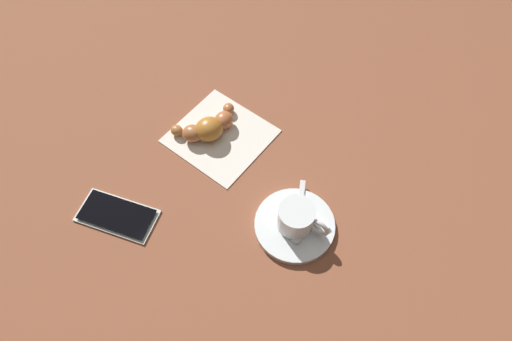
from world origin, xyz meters
The scene contains 8 objects.
ground_plane centered at (0.00, 0.00, 0.00)m, with size 1.80×1.80×0.00m, color brown.
saucer centered at (0.13, 0.00, 0.01)m, with size 0.13×0.13×0.01m, color silver.
espresso_cup centered at (0.13, 0.00, 0.04)m, with size 0.08×0.06×0.05m.
teaspoon centered at (0.13, 0.01, 0.01)m, with size 0.09×0.10×0.01m.
sugar_packet centered at (0.14, 0.03, 0.01)m, with size 0.07×0.02×0.01m, color white.
napkin centered at (-0.10, 0.02, 0.00)m, with size 0.17×0.16×0.00m, color silver.
croissant centered at (-0.12, 0.00, 0.02)m, with size 0.09×0.13×0.04m.
cell_phone centered at (-0.08, -0.22, 0.00)m, with size 0.15×0.12×0.01m.
Camera 1 is at (0.31, -0.23, 0.65)m, focal length 30.01 mm.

